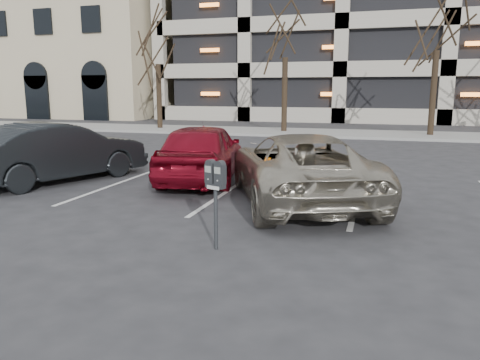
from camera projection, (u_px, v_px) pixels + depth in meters
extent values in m
plane|color=#28282B|center=(268.00, 220.00, 8.12)|extent=(140.00, 140.00, 0.00)
cube|color=gray|center=(343.00, 134.00, 23.14)|extent=(80.00, 4.00, 0.12)
cube|color=silver|center=(29.00, 175.00, 12.27)|extent=(0.10, 5.20, 0.00)
cube|color=silver|center=(123.00, 181.00, 11.47)|extent=(0.10, 5.20, 0.00)
cube|color=silver|center=(232.00, 188.00, 10.68)|extent=(0.10, 5.20, 0.00)
cube|color=silver|center=(358.00, 196.00, 9.88)|extent=(0.10, 5.20, 0.00)
cube|color=tan|center=(48.00, 30.00, 42.83)|extent=(26.00, 16.00, 15.00)
cylinder|color=black|center=(159.00, 97.00, 25.65)|extent=(0.28, 0.28, 3.56)
cylinder|color=black|center=(284.00, 96.00, 23.64)|extent=(0.28, 0.28, 3.78)
cylinder|color=black|center=(433.00, 95.00, 21.63)|extent=(0.28, 0.28, 3.96)
cylinder|color=black|center=(216.00, 218.00, 6.55)|extent=(0.06, 0.06, 0.90)
cube|color=black|center=(216.00, 186.00, 6.46)|extent=(0.32, 0.20, 0.06)
cube|color=silver|center=(213.00, 188.00, 6.42)|extent=(0.21, 0.09, 0.05)
cube|color=gray|center=(208.00, 169.00, 6.42)|extent=(0.10, 0.05, 0.09)
cube|color=gray|center=(217.00, 171.00, 6.32)|extent=(0.10, 0.05, 0.09)
imported|color=#ABA391|center=(299.00, 168.00, 9.33)|extent=(4.03, 5.47, 1.38)
cube|color=orange|center=(273.00, 137.00, 8.48)|extent=(0.10, 0.20, 0.01)
imported|color=maroon|center=(202.00, 152.00, 11.45)|extent=(2.46, 4.49, 1.45)
imported|color=black|center=(58.00, 152.00, 11.41)|extent=(3.04, 4.64, 1.45)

